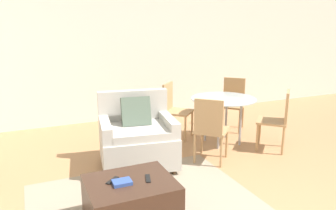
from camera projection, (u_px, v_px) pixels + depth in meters
The scene contains 12 objects.
wall_back at pixel (119, 49), 6.21m from camera, with size 12.00×0.06×2.75m.
area_rug at pixel (145, 202), 3.45m from camera, with size 2.32×1.81×0.01m.
armchair at pixel (137, 138), 4.28m from camera, with size 1.05×0.95×0.96m.
ottoman at pixel (131, 200), 3.05m from camera, with size 0.80×0.66×0.43m.
book_stack at pixel (122, 182), 2.94m from camera, with size 0.17×0.13×0.03m.
tv_remote_primary at pixel (148, 178), 3.04m from camera, with size 0.09×0.17×0.01m.
tv_remote_secondary at pixel (112, 180), 3.01m from camera, with size 0.15×0.14×0.01m.
dining_table at pixel (223, 104), 5.04m from camera, with size 1.00×1.00×0.72m.
dining_chair_near_left at pixel (210, 126), 4.32m from camera, with size 0.59×0.59×0.90m.
dining_chair_near_right at pixel (279, 116), 4.78m from camera, with size 0.59×0.59×0.90m.
dining_chair_far_left at pixel (173, 106), 5.35m from camera, with size 0.59×0.59×0.90m.
dining_chair_far_right at pixel (233, 100), 5.81m from camera, with size 0.59×0.59×0.90m.
Camera 1 is at (-1.68, -2.12, 1.83)m, focal length 35.00 mm.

